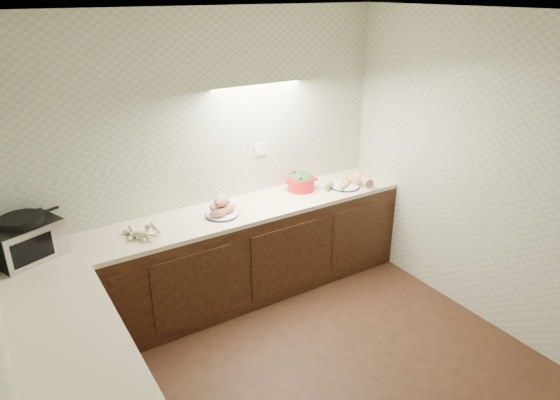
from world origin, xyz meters
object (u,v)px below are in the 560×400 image
parsnip_pile (148,232)px  veg_plate (351,182)px  onion_bowl (221,203)px  toaster_oven (26,239)px  sweet_potato_plate (221,208)px  dutch_oven (301,181)px

parsnip_pile → veg_plate: veg_plate is taller
parsnip_pile → onion_bowl: 0.75m
onion_bowl → toaster_oven: bearing=-178.2°
parsnip_pile → onion_bowl: size_ratio=2.52×
toaster_oven → veg_plate: 2.92m
sweet_potato_plate → dutch_oven: dutch_oven is taller
toaster_oven → parsnip_pile: 0.88m
toaster_oven → sweet_potato_plate: (1.52, -0.09, -0.08)m
parsnip_pile → onion_bowl: onion_bowl is taller
dutch_oven → onion_bowl: bearing=-160.7°
sweet_potato_plate → veg_plate: sweet_potato_plate is taller
toaster_oven → dutch_oven: (2.45, 0.03, -0.06)m
toaster_oven → parsnip_pile: bearing=-29.1°
sweet_potato_plate → dutch_oven: bearing=7.2°
dutch_oven → veg_plate: (0.47, -0.19, -0.04)m
toaster_oven → parsnip_pile: (0.86, -0.12, -0.12)m
parsnip_pile → veg_plate: 2.06m
dutch_oven → sweet_potato_plate: bearing=-151.8°
parsnip_pile → veg_plate: bearing=-1.3°
toaster_oven → onion_bowl: toaster_oven is taller
dutch_oven → parsnip_pile: bearing=-153.7°
dutch_oven → veg_plate: 0.51m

